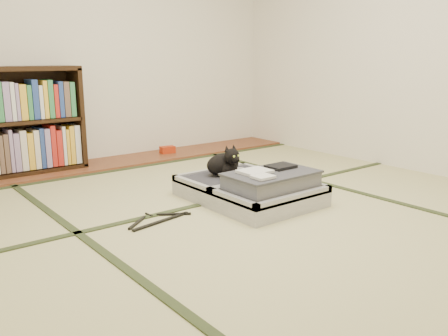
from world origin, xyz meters
TOP-DOWN VIEW (x-y plane):
  - floor at (0.00, 0.00)m, footprint 4.50×4.50m
  - wood_strip at (0.00, 2.00)m, footprint 4.00×0.50m
  - red_item at (0.62, 2.03)m, footprint 0.16×0.11m
  - tatami_borders at (0.00, 0.49)m, footprint 4.00×4.50m
  - bookcase at (-0.98, 2.07)m, footprint 1.37×0.31m
  - suitcase at (0.22, 0.24)m, footprint 0.70×0.93m
  - cat at (0.20, 0.53)m, footprint 0.31×0.31m
  - cable_coil at (0.38, 0.57)m, footprint 0.10×0.10m
  - hanger at (-0.52, 0.30)m, footprint 0.46×0.25m

SIDE VIEW (x-z plane):
  - floor at x=0.00m, z-range 0.00..0.00m
  - tatami_borders at x=0.00m, z-range 0.00..0.01m
  - hanger at x=-0.52m, z-range 0.00..0.01m
  - wood_strip at x=0.00m, z-range 0.00..0.02m
  - red_item at x=0.62m, z-range 0.02..0.09m
  - suitcase at x=0.22m, z-range -0.04..0.23m
  - cable_coil at x=0.38m, z-range 0.13..0.16m
  - cat at x=0.20m, z-range 0.10..0.35m
  - bookcase at x=-0.98m, z-range -0.01..0.91m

